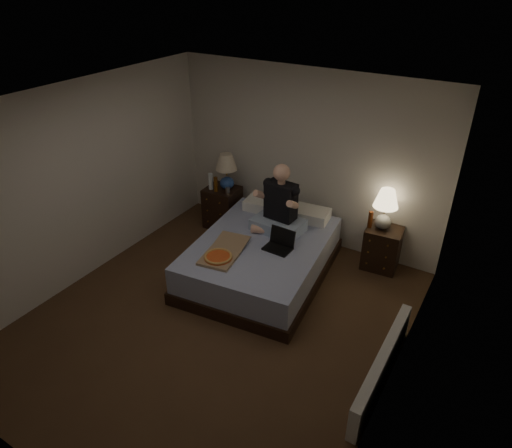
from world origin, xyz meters
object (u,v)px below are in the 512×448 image
Objects in this scene: lamp_right at (385,209)px; water_bottle at (211,181)px; bed at (261,258)px; nightstand_left at (223,207)px; lamp_left at (227,172)px; soda_can at (228,190)px; radiator at (382,366)px; nightstand_right at (382,248)px; beer_bottle_right at (370,219)px; laptop at (278,241)px; pizza_box at (218,257)px; beer_bottle_left at (216,184)px; person at (279,199)px.

water_bottle is at bearing -173.69° from lamp_right.
bed is 8.30× the size of water_bottle.
nightstand_left is 0.48m from water_bottle.
lamp_left is 0.29m from water_bottle.
radiator is at bearing -29.26° from soda_can.
nightstand_left reaches higher than nightstand_right.
nightstand_left is at bearing 179.85° from nightstand_right.
lamp_right is at bearing 21.60° from beer_bottle_right.
water_bottle reaches higher than radiator.
pizza_box is (-0.50, -0.58, -0.08)m from laptop.
beer_bottle_right reaches higher than radiator.
beer_bottle_left is (-1.21, 0.70, 0.50)m from bed.
lamp_left is 1.00× the size of lamp_right.
nightstand_left is 0.45m from beer_bottle_left.
soda_can is at bearing -32.49° from nightstand_left.
beer_bottle_right reaches higher than laptop.
beer_bottle_right reaches higher than nightstand_right.
pizza_box reaches higher than nightstand_right.
pizza_box is at bearing 172.21° from radiator.
radiator is (3.14, -1.63, -0.56)m from beer_bottle_left.
beer_bottle_right is at bearing 40.31° from pizza_box.
beer_bottle_right is 0.68× the size of laptop.
radiator is (0.64, -1.94, -0.10)m from nightstand_right.
laptop reaches higher than soda_can.
water_bottle is at bearing 153.08° from radiator.
person is at bearing -23.88° from nightstand_left.
laptop is at bearing -31.18° from soda_can.
beer_bottle_right is at bearing 34.16° from bed.
person is 0.59m from laptop.
nightstand_left is 2.33m from beer_bottle_right.
beer_bottle_left is at bearing -13.45° from water_bottle.
laptop is at bearing -33.32° from lamp_left.
beer_bottle_left is (-0.09, -0.16, -0.17)m from lamp_left.
beer_bottle_left reaches higher than laptop.
water_bottle is 1.09× the size of beer_bottle_left.
lamp_left is 1.65× the size of laptop.
lamp_left is at bearing 149.66° from radiator.
pizza_box is at bearing -101.27° from person.
soda_can is at bearing 165.35° from person.
water_bottle is at bearing 144.67° from bed.
nightstand_right is at bearing 47.86° from laptop.
laptop reaches higher than radiator.
nightstand_right is at bearing 31.31° from bed.
water_bottle is (-0.13, -0.09, 0.45)m from nightstand_left.
pizza_box is (0.98, -1.33, -0.20)m from beer_bottle_left.
lamp_left is at bearing 135.87° from bed.
laptop reaches higher than nightstand_right.
beer_bottle_right is 0.30× the size of pizza_box.
lamp_right reaches higher than beer_bottle_right.
lamp_right is at bearing 7.22° from beer_bottle_left.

